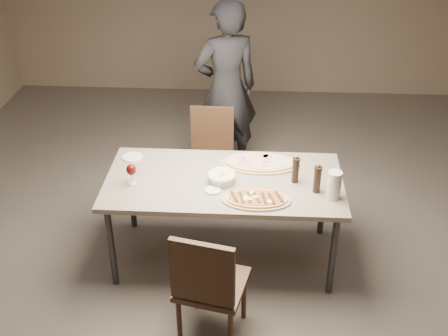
# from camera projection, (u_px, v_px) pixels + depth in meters

# --- Properties ---
(room) EXTENTS (7.00, 7.00, 7.00)m
(room) POSITION_uv_depth(u_px,v_px,m) (224.00, 101.00, 3.92)
(room) COLOR #57504B
(room) RESTS_ON ground
(dining_table) EXTENTS (1.80, 0.90, 0.75)m
(dining_table) POSITION_uv_depth(u_px,v_px,m) (224.00, 186.00, 4.29)
(dining_table) COLOR gray
(dining_table) RESTS_ON ground
(zucchini_pizza) EXTENTS (0.50, 0.27, 0.05)m
(zucchini_pizza) POSITION_uv_depth(u_px,v_px,m) (256.00, 199.00, 3.99)
(zucchini_pizza) COLOR tan
(zucchini_pizza) RESTS_ON dining_table
(ham_pizza) EXTENTS (0.62, 0.34, 0.04)m
(ham_pizza) POSITION_uv_depth(u_px,v_px,m) (260.00, 163.00, 4.44)
(ham_pizza) COLOR tan
(ham_pizza) RESTS_ON dining_table
(bread_basket) EXTENTS (0.21, 0.21, 0.08)m
(bread_basket) POSITION_uv_depth(u_px,v_px,m) (222.00, 177.00, 4.20)
(bread_basket) COLOR #EEE2C1
(bread_basket) RESTS_ON dining_table
(oil_dish) EXTENTS (0.12, 0.12, 0.01)m
(oil_dish) POSITION_uv_depth(u_px,v_px,m) (213.00, 190.00, 4.11)
(oil_dish) COLOR white
(oil_dish) RESTS_ON dining_table
(pepper_mill_left) EXTENTS (0.06, 0.06, 0.23)m
(pepper_mill_left) POSITION_uv_depth(u_px,v_px,m) (317.00, 179.00, 4.05)
(pepper_mill_left) COLOR black
(pepper_mill_left) RESTS_ON dining_table
(pepper_mill_right) EXTENTS (0.06, 0.06, 0.22)m
(pepper_mill_right) POSITION_uv_depth(u_px,v_px,m) (296.00, 170.00, 4.17)
(pepper_mill_right) COLOR black
(pepper_mill_right) RESTS_ON dining_table
(carafe) EXTENTS (0.10, 0.10, 0.21)m
(carafe) POSITION_uv_depth(u_px,v_px,m) (334.00, 185.00, 3.99)
(carafe) COLOR silver
(carafe) RESTS_ON dining_table
(wine_glass) EXTENTS (0.07, 0.07, 0.17)m
(wine_glass) POSITION_uv_depth(u_px,v_px,m) (131.00, 170.00, 4.14)
(wine_glass) COLOR silver
(wine_glass) RESTS_ON dining_table
(side_plate) EXTENTS (0.16, 0.16, 0.01)m
(side_plate) POSITION_uv_depth(u_px,v_px,m) (132.00, 157.00, 4.54)
(side_plate) COLOR white
(side_plate) RESTS_ON dining_table
(chair_near) EXTENTS (0.52, 0.52, 0.92)m
(chair_near) POSITION_uv_depth(u_px,v_px,m) (208.00, 283.00, 3.62)
(chair_near) COLOR #3E281A
(chair_near) RESTS_ON ground
(chair_far) EXTENTS (0.42, 0.42, 0.88)m
(chair_far) POSITION_uv_depth(u_px,v_px,m) (211.00, 150.00, 5.18)
(chair_far) COLOR #3E281A
(chair_far) RESTS_ON ground
(diner) EXTENTS (0.75, 0.62, 1.75)m
(diner) POSITION_uv_depth(u_px,v_px,m) (226.00, 89.00, 5.44)
(diner) COLOR black
(diner) RESTS_ON ground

